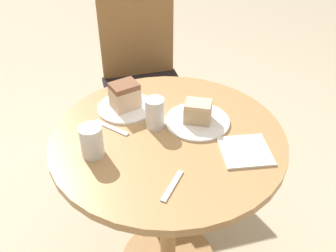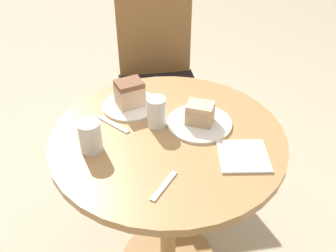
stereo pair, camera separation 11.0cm
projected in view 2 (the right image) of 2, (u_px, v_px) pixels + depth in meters
table at (168, 171)px, 1.51m from camera, size 0.85×0.85×0.76m
chair at (159, 81)px, 2.23m from camera, size 0.45×0.49×0.96m
plate_near at (131, 105)px, 1.55m from camera, size 0.22×0.22×0.01m
plate_far at (199, 123)px, 1.45m from camera, size 0.24×0.24×0.01m
cake_slice_near at (130, 93)px, 1.51m from camera, size 0.12×0.11×0.10m
cake_slice_far at (200, 113)px, 1.43m from camera, size 0.12×0.11×0.08m
glass_lemonade at (90, 138)px, 1.31m from camera, size 0.08×0.08×0.11m
glass_water at (157, 114)px, 1.42m from camera, size 0.07×0.07×0.12m
napkin_stack at (243, 156)px, 1.31m from camera, size 0.18×0.18×0.01m
fork at (113, 124)px, 1.45m from camera, size 0.12×0.13×0.00m
spoon at (164, 186)px, 1.20m from camera, size 0.10×0.12×0.00m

